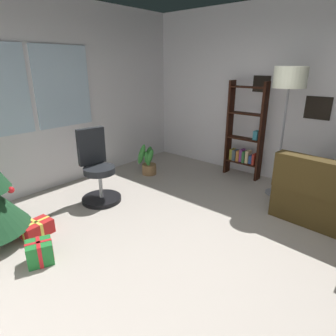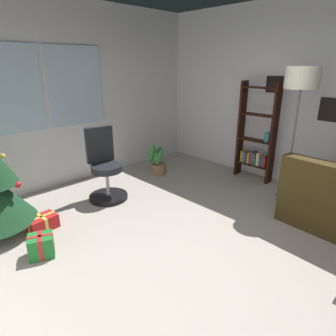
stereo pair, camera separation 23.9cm
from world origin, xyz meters
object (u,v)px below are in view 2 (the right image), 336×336
object	(u,v)px
gift_box_red	(42,223)
bookshelf	(256,138)
gift_box_green	(41,246)
potted_plant	(158,162)
office_chair	(105,171)
floor_lamp	(301,85)

from	to	relation	value
gift_box_red	bookshelf	bearing A→B (deg)	-14.99
gift_box_green	potted_plant	world-z (taller)	potted_plant
office_chair	bookshelf	xyz separation A→B (m)	(2.26, -1.11, 0.31)
potted_plant	floor_lamp	bearing A→B (deg)	-71.57
gift_box_red	bookshelf	xyz separation A→B (m)	(3.31, -0.89, 0.63)
floor_lamp	potted_plant	world-z (taller)	floor_lamp
office_chair	gift_box_red	bearing A→B (deg)	-167.99
gift_box_green	potted_plant	distance (m)	2.64
bookshelf	gift_box_red	bearing A→B (deg)	165.01
office_chair	potted_plant	world-z (taller)	office_chair
gift_box_green	floor_lamp	size ratio (longest dim) A/B	0.16
gift_box_red	gift_box_green	world-z (taller)	gift_box_green
floor_lamp	gift_box_red	bearing A→B (deg)	150.89
gift_box_red	gift_box_green	size ratio (longest dim) A/B	1.13
floor_lamp	potted_plant	size ratio (longest dim) A/B	3.15
gift_box_green	potted_plant	bearing A→B (deg)	20.70
gift_box_red	potted_plant	bearing A→B (deg)	10.65
gift_box_red	floor_lamp	world-z (taller)	floor_lamp
gift_box_green	bookshelf	size ratio (longest dim) A/B	0.19
gift_box_green	gift_box_red	bearing A→B (deg)	67.35
gift_box_red	floor_lamp	xyz separation A→B (m)	(2.94, -1.64, 1.54)
office_chair	floor_lamp	world-z (taller)	floor_lamp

